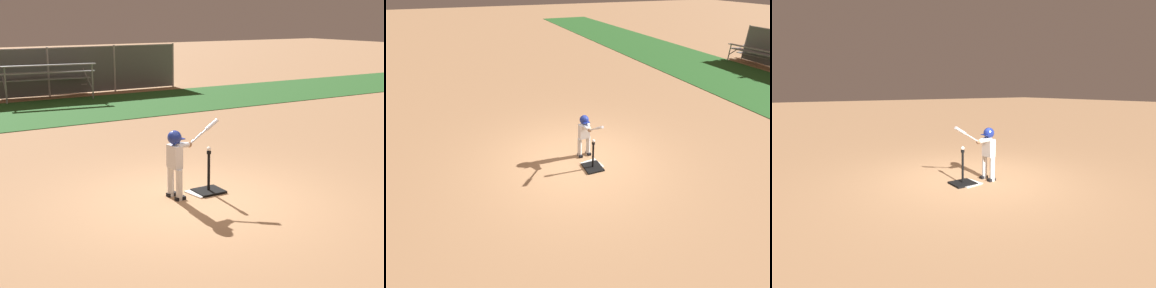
{
  "view_description": "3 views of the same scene",
  "coord_description": "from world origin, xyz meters",
  "views": [
    {
      "loc": [
        -4.39,
        -7.12,
        2.99
      ],
      "look_at": [
        0.13,
        0.37,
        0.86
      ],
      "focal_mm": 50.0,
      "sensor_mm": 36.0,
      "label": 1
    },
    {
      "loc": [
        6.03,
        -2.39,
        4.22
      ],
      "look_at": [
        0.08,
        -0.03,
        0.58
      ],
      "focal_mm": 28.0,
      "sensor_mm": 36.0,
      "label": 2
    },
    {
      "loc": [
        3.63,
        5.33,
        1.98
      ],
      "look_at": [
        0.17,
        -0.04,
        0.79
      ],
      "focal_mm": 28.0,
      "sensor_mm": 36.0,
      "label": 3
    }
  ],
  "objects": [
    {
      "name": "batter_child",
      "position": [
        -0.22,
        0.27,
        0.74
      ],
      "size": [
        1.02,
        0.37,
        1.25
      ],
      "color": "silver",
      "rests_on": "ground_plane"
    },
    {
      "name": "ground_plane",
      "position": [
        0.0,
        0.0,
        0.0
      ],
      "size": [
        90.0,
        90.0,
        0.0
      ],
      "primitive_type": "plane",
      "color": "#AD7F56"
    },
    {
      "name": "baseball",
      "position": [
        0.39,
        0.24,
        0.77
      ],
      "size": [
        0.07,
        0.07,
        0.07
      ],
      "primitive_type": "sphere",
      "color": "white",
      "rests_on": "batting_tee"
    },
    {
      "name": "home_plate",
      "position": [
        0.27,
        0.27,
        0.01
      ],
      "size": [
        0.5,
        0.5,
        0.02
      ],
      "primitive_type": "cube",
      "rotation": [
        0.0,
        0.0,
        0.15
      ],
      "color": "white",
      "rests_on": "ground_plane"
    },
    {
      "name": "batting_tee",
      "position": [
        0.39,
        0.24,
        0.09
      ],
      "size": [
        0.48,
        0.44,
        0.73
      ],
      "color": "black",
      "rests_on": "ground_plane"
    }
  ]
}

